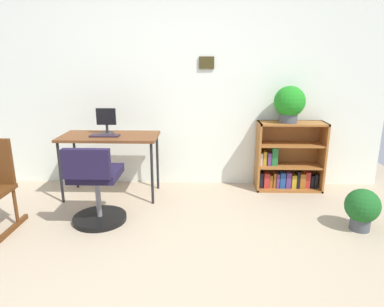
{
  "coord_description": "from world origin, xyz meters",
  "views": [
    {
      "loc": [
        0.39,
        -2.06,
        1.55
      ],
      "look_at": [
        0.29,
        1.26,
        0.62
      ],
      "focal_mm": 31.86,
      "sensor_mm": 36.0,
      "label": 1
    }
  ],
  "objects_px": {
    "potted_plant_floor": "(362,208)",
    "monitor": "(106,121)",
    "keyboard": "(105,136)",
    "desk": "(110,140)",
    "bookshelf_low": "(287,160)",
    "potted_plant_on_shelf": "(289,103)",
    "office_chair": "(96,189)"
  },
  "relations": [
    {
      "from": "potted_plant_floor",
      "to": "bookshelf_low",
      "type": "bearing_deg",
      "value": 112.58
    },
    {
      "from": "office_chair",
      "to": "bookshelf_low",
      "type": "distance_m",
      "value": 2.29
    },
    {
      "from": "office_chair",
      "to": "bookshelf_low",
      "type": "height_order",
      "value": "bookshelf_low"
    },
    {
      "from": "keyboard",
      "to": "potted_plant_floor",
      "type": "relative_size",
      "value": 0.81
    },
    {
      "from": "keyboard",
      "to": "potted_plant_floor",
      "type": "bearing_deg",
      "value": -15.32
    },
    {
      "from": "desk",
      "to": "monitor",
      "type": "bearing_deg",
      "value": 119.86
    },
    {
      "from": "keyboard",
      "to": "desk",
      "type": "bearing_deg",
      "value": 62.57
    },
    {
      "from": "potted_plant_floor",
      "to": "desk",
      "type": "bearing_deg",
      "value": 163.13
    },
    {
      "from": "monitor",
      "to": "bookshelf_low",
      "type": "distance_m",
      "value": 2.21
    },
    {
      "from": "bookshelf_low",
      "to": "desk",
      "type": "bearing_deg",
      "value": -171.85
    },
    {
      "from": "potted_plant_floor",
      "to": "monitor",
      "type": "bearing_deg",
      "value": 161.81
    },
    {
      "from": "bookshelf_low",
      "to": "potted_plant_on_shelf",
      "type": "bearing_deg",
      "value": -128.7
    },
    {
      "from": "bookshelf_low",
      "to": "potted_plant_on_shelf",
      "type": "height_order",
      "value": "potted_plant_on_shelf"
    },
    {
      "from": "desk",
      "to": "monitor",
      "type": "relative_size",
      "value": 3.71
    },
    {
      "from": "keyboard",
      "to": "potted_plant_on_shelf",
      "type": "relative_size",
      "value": 0.76
    },
    {
      "from": "desk",
      "to": "potted_plant_on_shelf",
      "type": "bearing_deg",
      "value": 6.92
    },
    {
      "from": "office_chair",
      "to": "bookshelf_low",
      "type": "relative_size",
      "value": 0.96
    },
    {
      "from": "potted_plant_on_shelf",
      "to": "office_chair",
      "type": "bearing_deg",
      "value": -154.42
    },
    {
      "from": "desk",
      "to": "potted_plant_floor",
      "type": "distance_m",
      "value": 2.68
    },
    {
      "from": "office_chair",
      "to": "potted_plant_on_shelf",
      "type": "bearing_deg",
      "value": 25.58
    },
    {
      "from": "desk",
      "to": "keyboard",
      "type": "bearing_deg",
      "value": -117.43
    },
    {
      "from": "desk",
      "to": "potted_plant_floor",
      "type": "bearing_deg",
      "value": -16.87
    },
    {
      "from": "desk",
      "to": "bookshelf_low",
      "type": "xyz_separation_m",
      "value": [
        2.09,
        0.3,
        -0.3
      ]
    },
    {
      "from": "bookshelf_low",
      "to": "potted_plant_floor",
      "type": "distance_m",
      "value": 1.16
    },
    {
      "from": "monitor",
      "to": "desk",
      "type": "bearing_deg",
      "value": -60.14
    },
    {
      "from": "desk",
      "to": "monitor",
      "type": "xyz_separation_m",
      "value": [
        -0.05,
        0.08,
        0.21
      ]
    },
    {
      "from": "desk",
      "to": "bookshelf_low",
      "type": "height_order",
      "value": "bookshelf_low"
    },
    {
      "from": "potted_plant_on_shelf",
      "to": "potted_plant_floor",
      "type": "bearing_deg",
      "value": -64.52
    },
    {
      "from": "monitor",
      "to": "potted_plant_floor",
      "type": "bearing_deg",
      "value": -18.19
    },
    {
      "from": "monitor",
      "to": "potted_plant_floor",
      "type": "height_order",
      "value": "monitor"
    },
    {
      "from": "potted_plant_floor",
      "to": "office_chair",
      "type": "bearing_deg",
      "value": 178.77
    },
    {
      "from": "keyboard",
      "to": "office_chair",
      "type": "relative_size",
      "value": 0.4
    }
  ]
}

